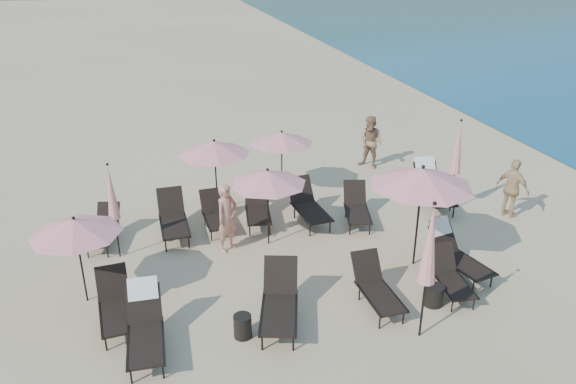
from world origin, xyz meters
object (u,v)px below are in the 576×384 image
object	(u,v)px
lounger_10	(357,207)
umbrella_open_3	(214,148)
umbrella_open_2	(422,177)
beachgoer_a	(227,218)
side_table_1	(433,295)
umbrella_open_1	(268,177)
side_table_0	(243,326)
lounger_4	(450,276)
umbrella_closed_2	(111,193)
beachgoer_b	(371,142)
lounger_1	(145,324)
lounger_5	(456,251)
umbrella_closed_0	(430,245)
lounger_8	(215,214)
beachgoer_c	(513,189)
lounger_0	(115,305)
umbrella_open_4	(282,138)
lounger_7	(173,218)
umbrella_open_0	(75,227)
lounger_2	(280,301)
lounger_9	(308,205)
lounger_11	(432,186)
lounger_3	(376,287)
lounger_12	(257,207)
lounger_6	(104,229)
umbrella_closed_1	(458,148)

from	to	relation	value
lounger_10	umbrella_open_3	world-z (taller)	umbrella_open_3
umbrella_open_2	beachgoer_a	xyz separation A→B (m)	(-4.14, 1.79, -1.35)
umbrella_open_3	side_table_1	xyz separation A→B (m)	(3.74, -5.69, -1.67)
umbrella_open_1	side_table_0	bearing A→B (deg)	-110.53
umbrella_open_1	lounger_4	bearing A→B (deg)	-42.95
umbrella_closed_2	beachgoer_b	bearing A→B (deg)	26.43
umbrella_closed_2	lounger_1	bearing A→B (deg)	-81.41
lounger_5	umbrella_open_1	xyz separation A→B (m)	(-3.86, 2.36, 1.29)
umbrella_open_1	umbrella_closed_2	bearing A→B (deg)	175.54
umbrella_closed_0	lounger_5	bearing A→B (deg)	46.63
lounger_10	umbrella_closed_0	distance (m)	5.18
lounger_8	beachgoer_c	xyz separation A→B (m)	(8.00, -1.37, 0.43)
lounger_0	umbrella_open_4	size ratio (longest dim) A/B	0.85
lounger_7	umbrella_open_0	size ratio (longest dim) A/B	0.91
umbrella_open_3	lounger_4	bearing A→B (deg)	-51.29
lounger_7	umbrella_open_0	world-z (taller)	umbrella_open_0
lounger_2	lounger_5	size ratio (longest dim) A/B	1.08
lounger_9	beachgoer_b	world-z (taller)	beachgoer_b
lounger_11	umbrella_closed_2	world-z (taller)	umbrella_closed_2
umbrella_open_4	side_table_1	distance (m)	6.76
side_table_1	beachgoer_c	bearing A→B (deg)	38.91
side_table_1	lounger_4	bearing A→B (deg)	30.94
umbrella_closed_2	beachgoer_b	xyz separation A→B (m)	(8.14, 4.05, -0.81)
lounger_3	lounger_12	size ratio (longest dim) A/B	0.96
lounger_6	umbrella_open_3	xyz separation A→B (m)	(3.02, 1.22, 1.48)
umbrella_closed_0	umbrella_closed_2	xyz separation A→B (m)	(-5.67, 4.58, -0.30)
umbrella_open_2	beachgoer_c	xyz separation A→B (m)	(3.71, 1.67, -1.39)
lounger_1	lounger_10	size ratio (longest dim) A/B	1.04
lounger_7	lounger_10	world-z (taller)	lounger_7
umbrella_open_2	umbrella_closed_1	xyz separation A→B (m)	(2.32, 2.40, -0.34)
lounger_8	beachgoer_a	size ratio (longest dim) A/B	0.88
lounger_7	umbrella_closed_2	world-z (taller)	umbrella_closed_2
lounger_4	lounger_3	bearing A→B (deg)	-172.78
umbrella_open_0	side_table_1	bearing A→B (deg)	-15.65
umbrella_open_2	umbrella_closed_0	distance (m)	2.71
lounger_4	lounger_8	size ratio (longest dim) A/B	1.01
lounger_11	umbrella_open_0	distance (m)	9.81
lounger_3	lounger_11	bearing A→B (deg)	48.83
umbrella_open_3	side_table_1	distance (m)	7.01
umbrella_open_1	umbrella_closed_0	world-z (taller)	umbrella_closed_0
lounger_8	lounger_12	size ratio (longest dim) A/B	0.90
lounger_11	umbrella_open_2	size ratio (longest dim) A/B	0.79
umbrella_closed_0	beachgoer_a	bearing A→B (deg)	125.64
umbrella_closed_2	lounger_3	bearing A→B (deg)	-33.19
umbrella_open_2	umbrella_open_4	xyz separation A→B (m)	(-2.03, 4.76, -0.44)
lounger_7	side_table_0	xyz separation A→B (m)	(0.98, -4.55, -0.25)
lounger_10	side_table_0	world-z (taller)	lounger_10
lounger_6	lounger_12	world-z (taller)	lounger_12
beachgoer_b	umbrella_open_2	bearing A→B (deg)	-55.32
lounger_6	lounger_9	world-z (taller)	lounger_9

